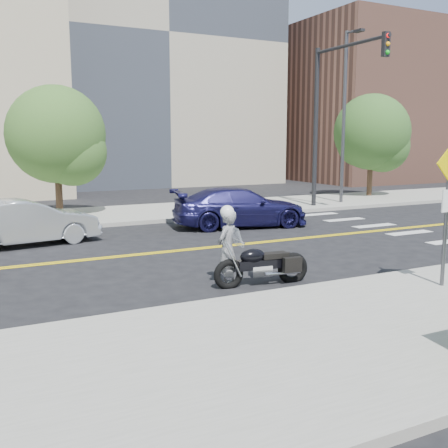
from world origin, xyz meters
name	(u,v)px	position (x,y,z in m)	size (l,w,h in m)	color
ground_plane	(148,254)	(0.00, 0.00, 0.00)	(120.00, 120.00, 0.00)	black
sidewalk_near	(309,343)	(0.00, -7.50, 0.07)	(60.00, 5.00, 0.15)	#9E9B91
sidewalk_far	(89,217)	(0.00, 7.50, 0.07)	(60.00, 5.00, 0.15)	#9E9B91
building_mid	(136,48)	(8.00, 26.00, 10.00)	(18.00, 14.00, 20.00)	#A39984
building_right	(373,105)	(26.00, 20.00, 6.00)	(14.00, 12.00, 12.00)	#8C5947
lamp_post	(344,119)	(12.00, 6.50, 4.15)	(0.16, 0.16, 8.00)	#4C4C51
traffic_light	(329,104)	(10.00, 5.08, 4.67)	(0.28, 4.50, 7.00)	black
pedestrian_sign	(448,198)	(4.20, -6.31, 1.96)	(0.78, 0.08, 3.00)	#4C4C51
motorcyclist	(227,246)	(0.47, -3.88, 0.87)	(0.72, 0.67, 1.75)	#A3A4A8
motorcycle	(262,255)	(1.19, -4.14, 0.65)	(2.13, 0.65, 1.30)	black
parked_car_silver	(26,222)	(-2.85, 2.80, 0.69)	(1.46, 4.18, 1.38)	#B6BABE
parked_car_blue	(240,207)	(4.49, 2.95, 0.71)	(2.00, 4.92, 1.43)	#1E1B53
tree_far_a	(56,135)	(-1.02, 8.12, 3.34)	(3.86, 3.86, 5.27)	#382619
tree_far_b	(372,132)	(15.37, 8.27, 3.56)	(4.04, 4.04, 5.59)	#382619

